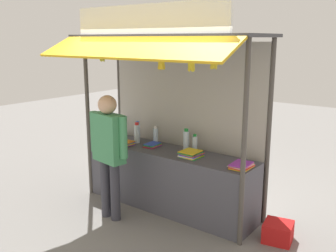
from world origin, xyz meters
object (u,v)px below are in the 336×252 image
Objects in this scene: water_bottle_far_right at (195,143)px; water_bottle_left at (118,128)px; banana_bunch_inner_right at (214,62)px; plastic_crate at (278,232)px; water_bottle_rear_center at (138,131)px; banana_bunch_rightmost at (191,65)px; banana_bunch_leftmost at (102,56)px; banana_bunch_inner_left at (161,63)px; magazine_stack_mid_right at (152,145)px; water_bottle_mid_left at (156,135)px; magazine_stack_front_right at (241,166)px; magazine_stack_far_left at (126,144)px; water_bottle_right at (137,133)px; magazine_stack_back_right at (191,154)px; water_bottle_front_left at (186,140)px; vendor_person at (109,146)px.

water_bottle_far_right is 1.43m from water_bottle_left.
banana_bunch_inner_right is 2.17m from plastic_crate.
banana_bunch_rightmost is (1.34, -0.55, 1.10)m from water_bottle_rear_center.
banana_bunch_rightmost reaches higher than water_bottle_rear_center.
banana_bunch_leftmost and banana_bunch_inner_right have the same top height.
banana_bunch_inner_left and banana_bunch_leftmost have the same top height.
banana_bunch_inner_left is at bearing -31.54° from water_bottle_rear_center.
water_bottle_rear_center is 0.44m from magazine_stack_mid_right.
water_bottle_mid_left is at bearing 134.43° from banana_bunch_inner_left.
water_bottle_left is at bearing 175.13° from magazine_stack_front_right.
water_bottle_mid_left is 1.83m from banana_bunch_inner_right.
banana_bunch_inner_left reaches higher than magazine_stack_mid_right.
banana_bunch_rightmost is (1.29, -0.23, 1.21)m from magazine_stack_far_left.
water_bottle_rear_center is 0.99× the size of banana_bunch_rightmost.
magazine_stack_back_right is (1.04, -0.11, -0.10)m from water_bottle_right.
water_bottle_far_right reaches higher than magazine_stack_mid_right.
magazine_stack_back_right is (0.24, -0.23, -0.10)m from water_bottle_front_left.
banana_bunch_inner_left is at bearing -143.58° from vendor_person.
water_bottle_right is at bearing -51.39° from water_bottle_rear_center.
magazine_stack_far_left is 0.86× the size of banana_bunch_inner_left.
banana_bunch_rightmost is 1.27× the size of banana_bunch_leftmost.
banana_bunch_rightmost is 0.90× the size of plastic_crate.
magazine_stack_far_left is 1.50m from banana_bunch_inner_left.
banana_bunch_inner_left reaches higher than water_bottle_far_right.
water_bottle_rear_center is 1.29m from banana_bunch_leftmost.
magazine_stack_front_right is at bearing 20.12° from banana_bunch_inner_left.
water_bottle_rear_center is 2.48m from plastic_crate.
plastic_crate is at bearing 24.50° from banana_bunch_rightmost.
water_bottle_front_left is at bearing 128.39° from banana_bunch_rightmost.
water_bottle_right is at bearing -179.80° from plastic_crate.
banana_bunch_inner_left is at bearing -179.72° from banana_bunch_rightmost.
magazine_stack_far_left is 1.09m from magazine_stack_back_right.
water_bottle_front_left is 0.98× the size of water_bottle_right.
magazine_stack_far_left is 0.81× the size of magazine_stack_front_right.
water_bottle_left is 1.21× the size of banana_bunch_inner_right.
banana_bunch_inner_left is 0.18× the size of vendor_person.
water_bottle_left is at bearing -177.45° from water_bottle_rear_center.
water_bottle_right is 1.33× the size of banana_bunch_leftmost.
water_bottle_right reaches higher than magazine_stack_mid_right.
vendor_person reaches higher than water_bottle_rear_center.
water_bottle_right is at bearing 164.10° from banana_bunch_inner_right.
water_bottle_rear_center is at bearing 78.18° from banana_bunch_leftmost.
magazine_stack_mid_right is 0.78× the size of plastic_crate.
water_bottle_right is at bearing -171.53° from water_bottle_far_right.
water_bottle_front_left reaches higher than water_bottle_rear_center.
banana_bunch_inner_right is at bearing -15.90° from water_bottle_right.
water_bottle_right is 0.99× the size of magazine_stack_front_right.
banana_bunch_rightmost is at bearing -10.14° from magazine_stack_far_left.
vendor_person is at bearing -67.31° from magazine_stack_far_left.
vendor_person is at bearing -156.78° from magazine_stack_front_right.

